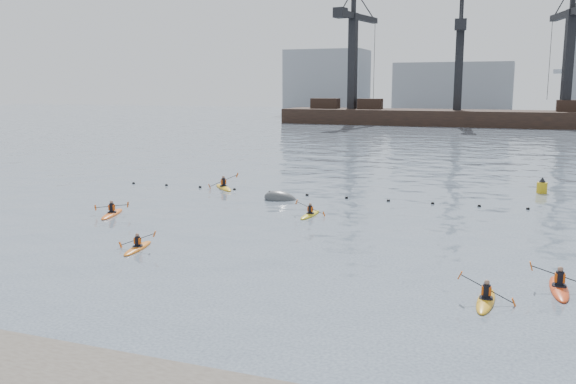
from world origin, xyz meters
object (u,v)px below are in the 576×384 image
Objects in this scene: nav_buoy at (542,188)px; kayaker_1 at (486,300)px; kayaker_0 at (138,247)px; kayaker_3 at (310,214)px; kayaker_4 at (559,287)px; kayaker_5 at (224,187)px; kayaker_2 at (112,213)px; mooring_buoy at (281,200)px.

kayaker_1 is at bearing -95.72° from nav_buoy.
kayaker_3 is (5.36, 10.39, -0.00)m from kayaker_0.
kayaker_4 is 23.44m from nav_buoy.
kayaker_4 is 28.66m from kayaker_5.
kayaker_2 is at bearing -141.98° from kayaker_5.
kayaker_1 is at bearing -15.55° from kayaker_0.
kayaker_0 is at bearing -128.03° from nav_buoy.
kayaker_3 is at bearing -134.51° from nav_buoy.
kayaker_1 is 3.57m from kayaker_4.
kayaker_5 is at bearing 139.40° from kayaker_1.
mooring_buoy is 1.72× the size of nav_buoy.
mooring_buoy is (-3.67, 4.37, -0.09)m from kayaker_3.
kayaker_4 is 1.43× the size of mooring_buoy.
mooring_buoy is 19.60m from nav_buoy.
nav_buoy is at bearing 48.37° from kayaker_3.
kayaker_2 is (-6.16, 6.24, 0.01)m from kayaker_0.
kayaker_2 is 11.56m from kayaker_5.
kayaker_5 reaches higher than kayaker_3.
kayaker_4 reaches higher than kayaker_3.
kayaker_2 reaches higher than mooring_buoy.
mooring_buoy is at bearing 134.28° from kayaker_1.
nav_buoy is at bearing 28.63° from mooring_buoy.
kayaker_2 is 25.66m from kayaker_4.
kayaker_5 is (-9.59, 7.26, 0.02)m from kayaker_3.
kayaker_1 is 22.03m from mooring_buoy.
kayaker_1 is 28.23m from kayaker_5.
kayaker_1 is 26.02m from nav_buoy.
kayaker_5 reaches higher than kayaker_2.
kayaker_0 is at bearing -62.04° from kayaker_2.
kayaker_5 is 1.30× the size of mooring_buoy.
kayaker_3 is 19.30m from nav_buoy.
kayaker_0 is 30.66m from nav_buoy.
kayaker_1 reaches higher than kayaker_0.
kayaker_1 is 1.30× the size of mooring_buoy.
nav_buoy reaches higher than kayaker_4.
kayaker_5 is (-4.23, 17.64, 0.02)m from kayaker_0.
kayaker_4 is at bearing -90.00° from nav_buoy.
nav_buoy reaches higher than kayaker_2.
nav_buoy is at bearing 42.50° from kayaker_0.
kayaker_5 reaches higher than kayaker_1.
mooring_buoy is (-17.20, 14.05, -0.10)m from kayaker_4.
kayaker_3 is 0.93× the size of kayaker_5.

